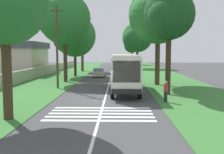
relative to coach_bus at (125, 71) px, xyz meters
The scene contains 21 objects.
ground 5.37m from the coach_bus, 158.58° to the left, with size 160.00×160.00×0.00m, color #424244.
grass_verge_left 14.59m from the coach_bus, 43.84° to the left, with size 120.00×8.00×0.04m, color #387533.
grass_verge_right 12.41m from the coach_bus, 31.58° to the right, with size 120.00×8.00×0.04m, color #387533.
centre_line 10.78m from the coach_bus, ahead, with size 110.00×0.16×0.01m, color silver.
coach_bus is the anchor object (origin of this frame).
zebra_crossing 9.95m from the coach_bus, 169.33° to the left, with size 4.05×6.80×0.01m.
trailing_car_0 17.26m from the coach_bus, 12.80° to the left, with size 4.30×1.78×1.43m.
trailing_car_1 23.67m from the coach_bus, ahead, with size 4.30×1.78×1.43m.
trailing_car_2 29.23m from the coach_bus, ahead, with size 4.30×1.78×1.43m.
roadside_tree_left_0 14.14m from the coach_bus, 146.97° to the left, with size 5.72×5.06×9.39m.
roadside_tree_left_1 13.30m from the coach_bus, 41.16° to the left, with size 8.03×6.80×11.68m.
roadside_tree_left_2 19.21m from the coach_bus, 24.64° to the left, with size 8.36×6.76×9.90m.
roadside_tree_left_3 30.27m from the coach_bus, 15.99° to the left, with size 5.80×4.72×10.12m.
roadside_tree_right_0 39.34m from the coach_bus, ahead, with size 8.64×7.30×11.18m.
roadside_tree_right_1 6.57m from the coach_bus, 109.56° to the right, with size 5.75×4.68×9.73m.
roadside_tree_right_2 9.19m from the coach_bus, 33.62° to the right, with size 8.54×7.06×11.90m.
roadside_tree_right_3 58.39m from the coach_bus, ahead, with size 6.08×4.99×8.66m.
utility_pole 8.09m from the coach_bus, 71.65° to the left, with size 0.24×1.40×8.96m.
roadside_wall 20.47m from the coach_bus, 41.00° to the left, with size 70.00×0.40×1.55m, color #B2A893.
roadside_building 29.75m from the coach_bus, 41.42° to the left, with size 11.21×10.25×5.78m.
pedestrian 6.47m from the coach_bus, 150.72° to the right, with size 0.34×0.34×1.69m.
Camera 1 is at (-22.12, -1.14, 4.01)m, focal length 43.13 mm.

